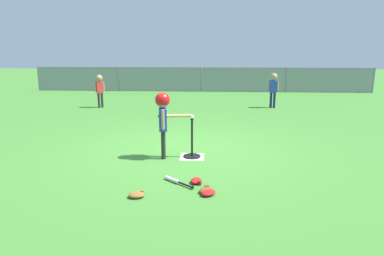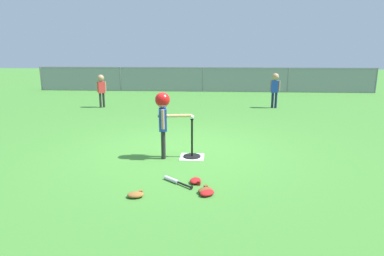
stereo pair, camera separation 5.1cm
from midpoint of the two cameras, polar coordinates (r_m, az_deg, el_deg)
ground_plane at (r=6.58m, az=-1.87°, el=-3.79°), size 60.00×60.00×0.00m
home_plate at (r=6.15m, az=-0.24°, el=-4.96°), size 0.44×0.44×0.01m
batting_tee at (r=6.12m, az=-0.24°, el=-3.95°), size 0.32×0.32×0.72m
baseball_on_tee at (r=5.96m, az=-0.24°, el=1.93°), size 0.07×0.07×0.07m
batter_child at (r=5.92m, az=-5.23°, el=2.80°), size 0.64×0.34×1.21m
fielder_deep_right at (r=11.67m, az=13.69°, el=7.09°), size 0.33×0.23×1.18m
fielder_deep_center at (r=11.83m, az=-15.71°, el=6.87°), size 0.29×0.23×1.12m
spare_bat_silver at (r=5.00m, az=-3.24°, el=-9.04°), size 0.47×0.41×0.06m
glove_by_plate at (r=4.98m, az=0.45°, el=-9.05°), size 0.20×0.25×0.07m
glove_near_bats at (r=4.59m, az=-9.78°, el=-11.25°), size 0.25×0.21×0.07m
glove_tossed_aside at (r=4.67m, az=2.15°, el=-10.61°), size 0.27×0.26×0.07m
glove_outfield_drop at (r=4.59m, az=2.48°, el=-11.03°), size 0.27×0.27×0.07m
outfield_fence at (r=15.98m, az=1.44°, el=8.48°), size 16.06×0.06×1.15m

